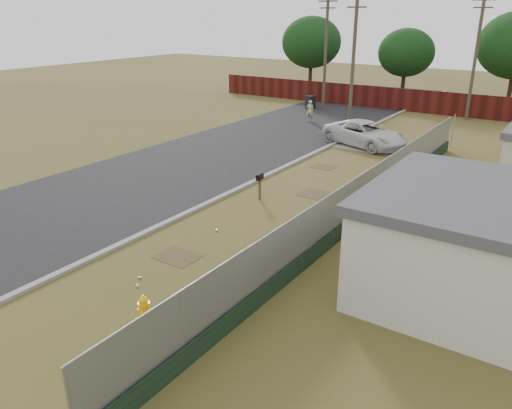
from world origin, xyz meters
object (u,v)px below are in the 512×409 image
Objects in this scene: pedestrian at (310,111)px; trash_bin at (311,102)px; fire_hydrant at (144,311)px; pickup_truck at (365,134)px; mailbox at (260,179)px.

pedestrian reaches higher than trash_bin.
pickup_truck is at bearing 96.85° from fire_hydrant.
pedestrian is (-6.22, 4.60, 0.04)m from pickup_truck.
trash_bin is (-2.39, 4.62, -0.23)m from pedestrian.
pickup_truck is at bearing 89.03° from mailbox.
fire_hydrant is at bearing -74.17° from mailbox.
fire_hydrant is 0.76× the size of mailbox.
pickup_truck reaches higher than fire_hydrant.
fire_hydrant is 31.96m from trash_bin.
trash_bin is (-8.62, 9.22, -0.19)m from pickup_truck.
fire_hydrant is at bearing -69.66° from trash_bin.
pickup_truck is at bearing 130.59° from pedestrian.
fire_hydrant is at bearing 96.05° from pedestrian.
pedestrian is at bearing -62.62° from trash_bin.
fire_hydrant is 26.80m from pedestrian.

